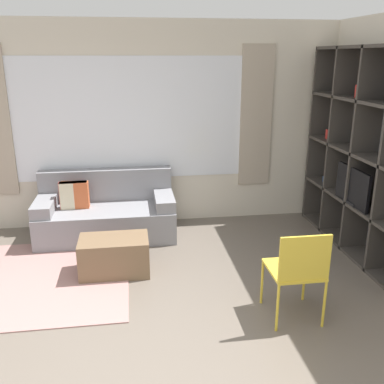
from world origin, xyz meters
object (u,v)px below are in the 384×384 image
at_px(couch_main, 105,213).
at_px(ottoman, 114,256).
at_px(shelving_unit, 367,155).
at_px(folding_chair, 298,268).

xyz_separation_m(couch_main, ottoman, (0.14, -1.06, -0.11)).
xyz_separation_m(shelving_unit, folding_chair, (-1.30, -1.32, -0.65)).
bearing_deg(ottoman, shelving_unit, 3.99).
bearing_deg(ottoman, folding_chair, -34.93).
height_order(couch_main, folding_chair, folding_chair).
bearing_deg(ottoman, couch_main, 97.67).
bearing_deg(shelving_unit, folding_chair, -134.53).
relative_size(ottoman, folding_chair, 0.85).
bearing_deg(couch_main, ottoman, -82.33).
distance_m(couch_main, ottoman, 1.07).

